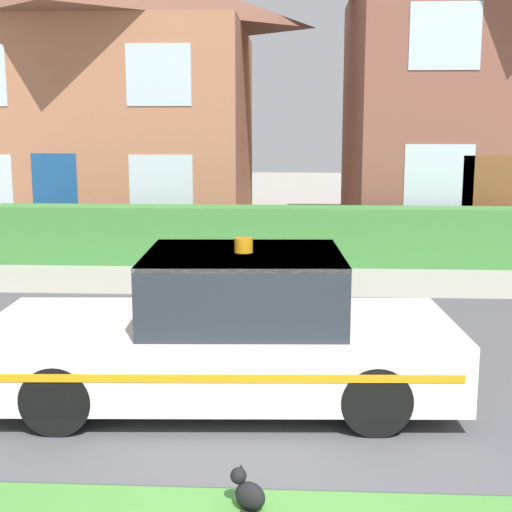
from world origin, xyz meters
name	(u,v)px	position (x,y,z in m)	size (l,w,h in m)	color
road_strip	(295,358)	(0.00, 4.29, 0.01)	(28.00, 6.15, 0.01)	#4C4C51
garden_hedge	(259,235)	(-0.71, 10.15, 0.57)	(10.55, 0.78, 1.13)	#3D7F38
police_car	(228,334)	(-0.65, 2.95, 0.68)	(4.53, 2.02, 1.60)	black
cat	(248,493)	(-0.32, 0.94, 0.12)	(0.28, 0.31, 0.30)	black
house_left	(102,91)	(-4.95, 14.69, 3.58)	(7.66, 6.09, 7.02)	#A86B4C
house_right	(496,66)	(4.79, 14.34, 4.12)	(7.24, 6.97, 8.09)	brown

